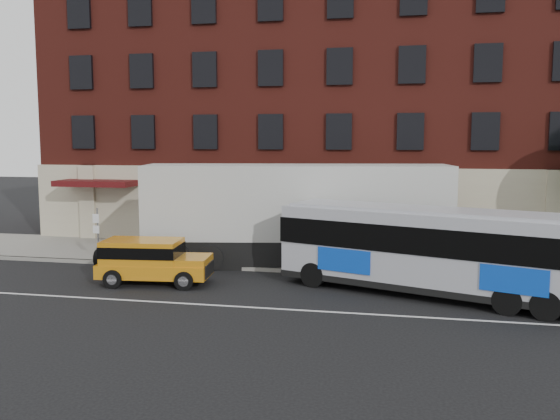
% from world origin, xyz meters
% --- Properties ---
extents(ground, '(120.00, 120.00, 0.00)m').
position_xyz_m(ground, '(0.00, 0.00, 0.00)').
color(ground, black).
rests_on(ground, ground).
extents(sidewalk, '(60.00, 6.00, 0.15)m').
position_xyz_m(sidewalk, '(0.00, 9.00, 0.07)').
color(sidewalk, gray).
rests_on(sidewalk, ground).
extents(kerb, '(60.00, 0.25, 0.15)m').
position_xyz_m(kerb, '(0.00, 6.00, 0.07)').
color(kerb, gray).
rests_on(kerb, ground).
extents(lane_line, '(60.00, 0.12, 0.01)m').
position_xyz_m(lane_line, '(0.00, 0.50, 0.01)').
color(lane_line, silver).
rests_on(lane_line, ground).
extents(building, '(30.00, 12.10, 15.00)m').
position_xyz_m(building, '(-0.01, 16.92, 7.58)').
color(building, '#5B1C15').
rests_on(building, sidewalk).
extents(sign_pole, '(0.30, 0.20, 2.50)m').
position_xyz_m(sign_pole, '(-8.50, 6.15, 1.45)').
color(sign_pole, slate).
rests_on(sign_pole, ground).
extents(city_bus, '(11.65, 6.21, 3.15)m').
position_xyz_m(city_bus, '(6.20, 3.22, 1.74)').
color(city_bus, '#A3A4AD').
rests_on(city_bus, ground).
extents(yellow_suv, '(4.61, 2.32, 1.73)m').
position_xyz_m(yellow_suv, '(-4.59, 2.95, 0.99)').
color(yellow_suv, orange).
rests_on(yellow_suv, ground).
extents(shipping_container, '(13.65, 5.00, 4.46)m').
position_xyz_m(shipping_container, '(0.38, 7.60, 2.21)').
color(shipping_container, black).
rests_on(shipping_container, ground).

